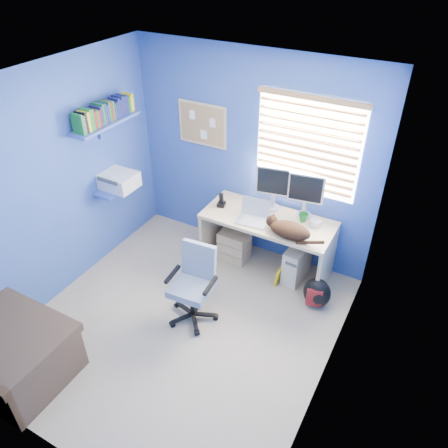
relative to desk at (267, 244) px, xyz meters
The scene contains 23 objects.
floor 1.37m from the desk, 107.47° to the right, with size 3.00×3.20×0.00m, color #BDA98C.
ceiling 2.50m from the desk, 107.47° to the right, with size 3.00×3.20×0.00m, color white.
wall_back 1.02m from the desk, 138.86° to the left, with size 3.00×0.01×2.50m, color #2E57A6.
wall_front 3.01m from the desk, 97.88° to the right, with size 3.00×0.01×2.50m, color #2E57A6.
wall_left 2.44m from the desk, 146.48° to the right, with size 0.01×3.20×2.50m, color #2E57A6.
wall_right 1.89m from the desk, 48.63° to the right, with size 0.01×3.20×2.50m, color #2E57A6.
desk is the anchor object (origin of this frame).
laptop 0.52m from the desk, 134.99° to the right, with size 0.33×0.26×0.22m, color silver.
monitor_left 0.68m from the desk, 102.76° to the left, with size 0.40×0.12×0.54m, color silver.
monitor_right 0.76m from the desk, 36.83° to the left, with size 0.40×0.12×0.54m, color silver.
phone 0.76m from the desk, behind, with size 0.09×0.11×0.17m, color black.
mug 0.57m from the desk, 20.86° to the left, with size 0.10×0.09×0.10m, color #156923.
cd_spindle 0.67m from the desk, 13.96° to the left, with size 0.13×0.13×0.07m, color silver.
cat 0.60m from the desk, 31.47° to the right, with size 0.45×0.24×0.16m, color black.
tower_pc 0.41m from the desk, ahead, with size 0.19×0.44×0.45m, color beige.
drawer_boxes 0.46m from the desk, behind, with size 0.35×0.28×0.41m, color #CFB18A.
yellow_book 0.39m from the desk, 34.75° to the right, with size 0.03×0.17×0.24m, color yellow.
backpack 0.83m from the desk, 21.68° to the right, with size 0.31×0.23×0.36m, color black.
bed_corner 2.91m from the desk, 120.58° to the right, with size 1.13×0.80×0.54m, color brown.
office_chair 1.13m from the desk, 108.06° to the right, with size 0.54×0.54×0.85m.
window_blinds 1.25m from the desk, 50.85° to the left, with size 1.15×0.05×1.10m.
corkboard 1.61m from the desk, 162.71° to the left, with size 0.64×0.02×0.52m.
wall_shelves 2.11m from the desk, 163.89° to the right, with size 0.42×0.90×1.05m.
Camera 1 is at (1.93, -2.60, 3.51)m, focal length 35.00 mm.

